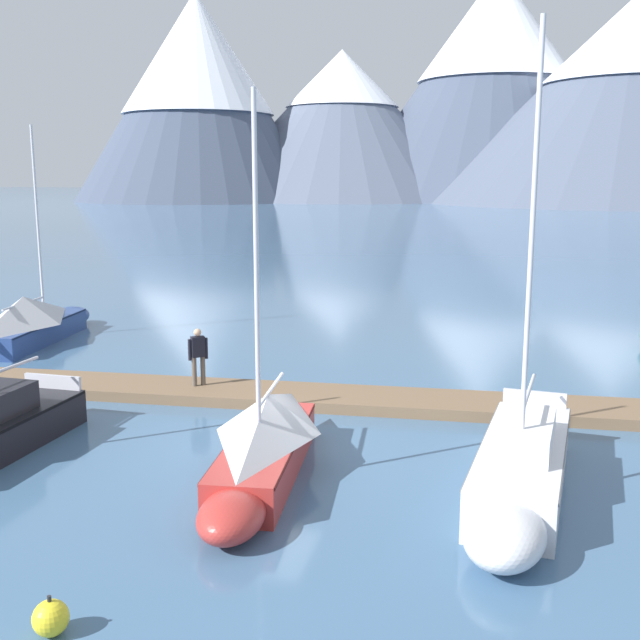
% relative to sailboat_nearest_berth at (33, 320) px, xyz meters
% --- Properties ---
extents(ground_plane, '(700.00, 700.00, 0.00)m').
position_rel_sailboat_nearest_berth_xyz_m(ground_plane, '(12.13, -9.12, -0.87)').
color(ground_plane, '#426689').
extents(mountain_west_summit, '(62.20, 62.20, 50.48)m').
position_rel_sailboat_nearest_berth_xyz_m(mountain_west_summit, '(-58.90, 158.48, 26.23)').
color(mountain_west_summit, '#424C60').
rests_on(mountain_west_summit, ground).
extents(mountain_central_massif, '(74.31, 74.31, 38.37)m').
position_rel_sailboat_nearest_berth_xyz_m(mountain_central_massif, '(-25.98, 176.44, 18.97)').
color(mountain_central_massif, slate).
rests_on(mountain_central_massif, ground).
extents(mountain_shoulder_ridge, '(80.64, 80.64, 58.22)m').
position_rel_sailboat_nearest_berth_xyz_m(mountain_shoulder_ridge, '(12.76, 186.50, 29.86)').
color(mountain_shoulder_ridge, '#424C60').
rests_on(mountain_shoulder_ridge, ground).
extents(mountain_east_summit, '(93.63, 93.63, 46.50)m').
position_rel_sailboat_nearest_berth_xyz_m(mountain_east_summit, '(44.09, 165.85, 23.40)').
color(mountain_east_summit, '#4C566B').
rests_on(mountain_east_summit, ground).
extents(dock, '(29.03, 3.87, 0.30)m').
position_rel_sailboat_nearest_berth_xyz_m(dock, '(12.13, -5.12, -0.73)').
color(dock, brown).
rests_on(dock, ground).
extents(sailboat_nearest_berth, '(2.60, 7.56, 8.22)m').
position_rel_sailboat_nearest_berth_xyz_m(sailboat_nearest_berth, '(0.00, 0.00, 0.00)').
color(sailboat_nearest_berth, navy).
rests_on(sailboat_nearest_berth, ground).
extents(sailboat_mid_dock_port, '(2.09, 6.58, 7.98)m').
position_rel_sailboat_nearest_berth_xyz_m(sailboat_mid_dock_port, '(12.74, -10.64, -0.08)').
color(sailboat_mid_dock_port, '#B2332D').
rests_on(sailboat_mid_dock_port, ground).
extents(sailboat_mid_dock_starboard, '(2.23, 7.14, 9.11)m').
position_rel_sailboat_nearest_berth_xyz_m(sailboat_mid_dock_starboard, '(18.00, -10.60, -0.25)').
color(sailboat_mid_dock_starboard, silver).
rests_on(sailboat_mid_dock_starboard, ground).
extents(person_on_dock, '(0.48, 0.41, 1.69)m').
position_rel_sailboat_nearest_berth_xyz_m(person_on_dock, '(9.01, -5.21, 0.39)').
color(person_on_dock, brown).
rests_on(person_on_dock, dock).
extents(mooring_buoy_channel_marker, '(0.51, 0.51, 0.59)m').
position_rel_sailboat_nearest_berth_xyz_m(mooring_buoy_channel_marker, '(11.60, -16.73, -0.62)').
color(mooring_buoy_channel_marker, yellow).
rests_on(mooring_buoy_channel_marker, ground).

